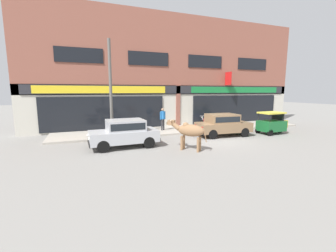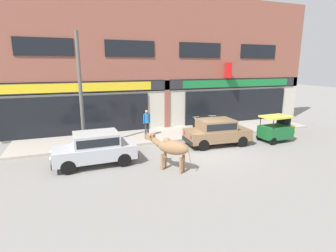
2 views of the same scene
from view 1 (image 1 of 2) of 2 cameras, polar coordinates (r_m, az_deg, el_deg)
ground_plane at (r=13.92m, az=11.47°, el=-3.52°), size 90.00×90.00×0.00m
sidewalk at (r=17.19m, az=4.66°, el=-0.79°), size 19.00×3.24×0.14m
shop_building at (r=18.70m, az=2.28°, el=12.85°), size 23.00×1.40×8.93m
cow at (r=11.18m, az=5.38°, el=-1.15°), size 1.59×1.75×1.61m
car_0 at (r=15.19m, az=13.72°, el=0.56°), size 3.70×1.84×1.46m
car_1 at (r=12.03m, az=-10.99°, el=-1.49°), size 3.65×1.70×1.46m
auto_rickshaw at (r=17.14m, az=24.92°, el=0.38°), size 2.02×1.25×1.52m
motorcycle_0 at (r=17.58m, az=9.87°, el=0.82°), size 0.52×1.81×0.88m
motorcycle_1 at (r=18.15m, az=12.74°, el=0.98°), size 0.66×1.79×0.88m
pedestrian at (r=16.13m, az=-1.35°, el=2.37°), size 0.47×0.32×1.60m
utility_pole at (r=14.05m, az=-14.36°, el=9.04°), size 0.18×0.18×5.83m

